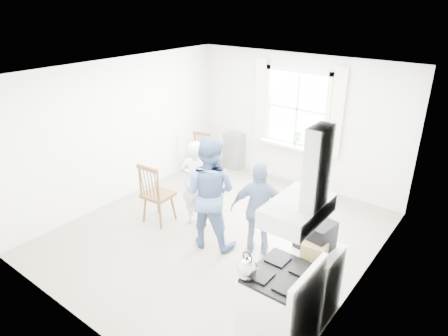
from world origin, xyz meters
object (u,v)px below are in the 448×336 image
at_px(windsor_chair_a, 203,148).
at_px(person_mid, 209,193).
at_px(low_cabinet, 314,280).
at_px(gas_stove, 280,309).
at_px(person_left, 196,184).
at_px(stereo_stack, 315,235).
at_px(windsor_chair_b, 152,188).
at_px(person_right, 260,210).

height_order(windsor_chair_a, person_mid, person_mid).
relative_size(low_cabinet, windsor_chair_a, 0.94).
bearing_deg(gas_stove, person_left, 150.05).
bearing_deg(person_mid, person_left, -46.33).
relative_size(gas_stove, stereo_stack, 2.66).
bearing_deg(person_mid, windsor_chair_b, -9.01).
relative_size(windsor_chair_a, person_right, 0.66).
xyz_separation_m(windsor_chair_a, person_right, (2.55, -1.74, 0.15)).
xyz_separation_m(person_mid, person_right, (0.73, 0.26, -0.15)).
height_order(windsor_chair_a, person_right, person_right).
height_order(windsor_chair_a, windsor_chair_b, windsor_chair_b).
bearing_deg(gas_stove, low_cabinet, 84.32).
xyz_separation_m(low_cabinet, person_left, (-2.45, 0.67, 0.29)).
distance_m(gas_stove, windsor_chair_a, 4.77).
bearing_deg(person_mid, windsor_chair_a, -63.08).
height_order(gas_stove, windsor_chair_a, gas_stove).
distance_m(stereo_stack, windsor_chair_a, 4.39).
xyz_separation_m(gas_stove, windsor_chair_b, (-2.95, 0.93, 0.18)).
distance_m(low_cabinet, windsor_chair_a, 4.41).
height_order(low_cabinet, windsor_chair_a, windsor_chair_a).
relative_size(gas_stove, person_left, 0.75).
relative_size(windsor_chair_b, person_left, 0.73).
bearing_deg(stereo_stack, person_right, 151.78).
xyz_separation_m(stereo_stack, windsor_chair_b, (-2.97, 0.22, -0.40)).
bearing_deg(person_right, gas_stove, 102.01).
distance_m(windsor_chair_a, person_right, 3.09).
height_order(stereo_stack, windsor_chair_a, stereo_stack).
distance_m(low_cabinet, person_right, 1.36).
distance_m(low_cabinet, person_mid, 1.99).
bearing_deg(low_cabinet, windsor_chair_b, 175.72).
height_order(low_cabinet, windsor_chair_b, windsor_chair_b).
xyz_separation_m(gas_stove, person_mid, (-1.84, 1.05, 0.40)).
xyz_separation_m(windsor_chair_b, person_left, (0.57, 0.45, 0.08)).
bearing_deg(windsor_chair_b, windsor_chair_a, 108.42).
distance_m(gas_stove, person_left, 2.76).
relative_size(gas_stove, person_right, 0.77).
bearing_deg(low_cabinet, person_mid, 169.66).
bearing_deg(person_mid, low_cabinet, 154.34).
relative_size(stereo_stack, windsor_chair_a, 0.44).
relative_size(windsor_chair_a, person_mid, 0.54).
distance_m(gas_stove, stereo_stack, 0.91).
distance_m(low_cabinet, person_left, 2.56).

